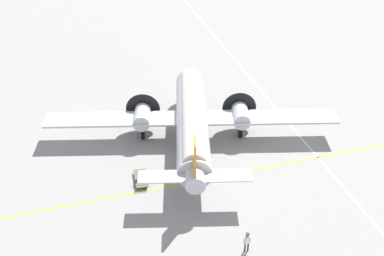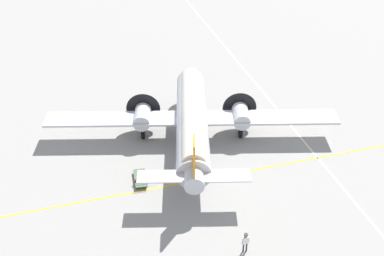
# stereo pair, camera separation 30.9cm
# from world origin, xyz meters

# --- Properties ---
(ground_plane) EXTENTS (300.00, 300.00, 0.00)m
(ground_plane) POSITION_xyz_m (0.00, 0.00, 0.00)
(ground_plane) COLOR gray
(apron_line_eastwest) EXTENTS (120.00, 0.16, 0.01)m
(apron_line_eastwest) POSITION_xyz_m (0.00, 5.08, 0.00)
(apron_line_eastwest) COLOR gold
(apron_line_eastwest) RESTS_ON ground_plane
(apron_line_northsouth) EXTENTS (0.16, 120.00, 0.01)m
(apron_line_northsouth) POSITION_xyz_m (-10.10, 0.00, 0.00)
(apron_line_northsouth) COLOR silver
(apron_line_northsouth) RESTS_ON ground_plane
(airliner_main) EXTENTS (26.40, 18.12, 6.16)m
(airliner_main) POSITION_xyz_m (-0.12, -0.45, 2.64)
(airliner_main) COLOR silver
(airliner_main) RESTS_ON ground_plane
(crew_foreground) EXTENTS (0.57, 0.28, 1.68)m
(crew_foreground) POSITION_xyz_m (0.02, 13.31, 1.05)
(crew_foreground) COLOR #2D2D33
(crew_foreground) RESTS_ON ground_plane
(suitcase_near_door) EXTENTS (0.52, 0.17, 0.54)m
(suitcase_near_door) POSITION_xyz_m (5.84, 4.15, 0.25)
(suitcase_near_door) COLOR #47331E
(suitcase_near_door) RESTS_ON ground_plane
(baggage_cart) EXTENTS (1.22, 2.47, 0.56)m
(baggage_cart) POSITION_xyz_m (5.55, 3.81, 0.28)
(baggage_cart) COLOR #4C6047
(baggage_cart) RESTS_ON ground_plane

